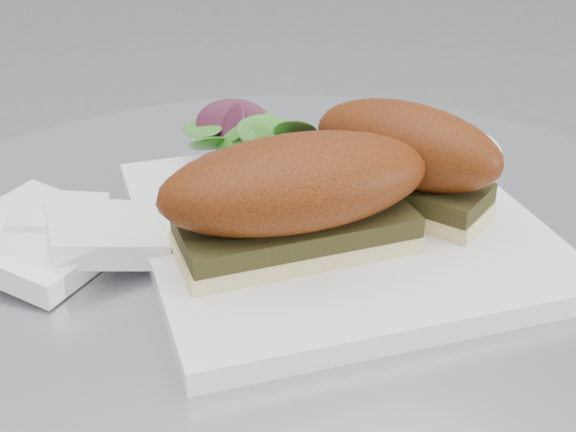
{
  "coord_description": "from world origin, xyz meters",
  "views": [
    {
      "loc": [
        -0.23,
        -0.39,
        1.03
      ],
      "look_at": [
        0.01,
        0.02,
        0.77
      ],
      "focal_mm": 50.0,
      "sensor_mm": 36.0,
      "label": 1
    }
  ],
  "objects_px": {
    "saucer": "(422,152)",
    "sandwich_left": "(296,195)",
    "plate": "(336,227)",
    "sandwich_right": "(406,156)"
  },
  "relations": [
    {
      "from": "saucer",
      "to": "sandwich_left",
      "type": "bearing_deg",
      "value": -152.18
    },
    {
      "from": "sandwich_left",
      "to": "saucer",
      "type": "bearing_deg",
      "value": 38.68
    },
    {
      "from": "plate",
      "to": "sandwich_left",
      "type": "height_order",
      "value": "sandwich_left"
    },
    {
      "from": "plate",
      "to": "sandwich_right",
      "type": "bearing_deg",
      "value": -13.93
    },
    {
      "from": "sandwich_left",
      "to": "sandwich_right",
      "type": "distance_m",
      "value": 0.1
    },
    {
      "from": "sandwich_right",
      "to": "saucer",
      "type": "distance_m",
      "value": 0.14
    },
    {
      "from": "plate",
      "to": "sandwich_left",
      "type": "xyz_separation_m",
      "value": [
        -0.05,
        -0.02,
        0.05
      ]
    },
    {
      "from": "plate",
      "to": "saucer",
      "type": "relative_size",
      "value": 2.04
    },
    {
      "from": "plate",
      "to": "sandwich_right",
      "type": "relative_size",
      "value": 1.76
    },
    {
      "from": "sandwich_right",
      "to": "saucer",
      "type": "relative_size",
      "value": 1.16
    }
  ]
}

